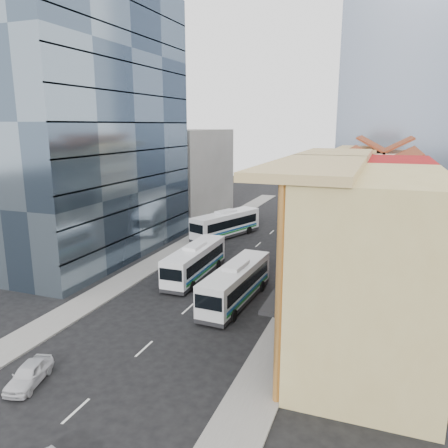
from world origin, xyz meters
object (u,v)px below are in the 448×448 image
at_px(bus_left_far, 226,224).
at_px(bus_right, 236,283).
at_px(sedan_left, 29,374).
at_px(office_tower, 88,123).
at_px(bus_left_near, 195,261).
at_px(shophouse_tan, 371,270).

xyz_separation_m(bus_left_far, bus_right, (8.42, -20.58, -0.09)).
xyz_separation_m(bus_left_far, sedan_left, (1.01, -36.12, -1.20)).
distance_m(office_tower, sedan_left, 30.71).
relative_size(bus_left_far, sedan_left, 3.07).
bearing_deg(office_tower, bus_left_far, 45.92).
bearing_deg(bus_left_near, bus_left_far, 98.80).
distance_m(office_tower, bus_left_far, 21.52).
distance_m(shophouse_tan, bus_right, 12.86).
xyz_separation_m(shophouse_tan, bus_right, (-10.75, 5.64, -4.26)).
relative_size(office_tower, bus_left_near, 2.82).
bearing_deg(bus_left_far, bus_right, -47.05).
bearing_deg(sedan_left, bus_left_far, 76.88).
distance_m(bus_left_near, sedan_left, 20.15).
xyz_separation_m(bus_left_near, bus_right, (5.77, -4.51, 0.03)).
height_order(shophouse_tan, bus_left_far, shophouse_tan).
xyz_separation_m(bus_right, sedan_left, (-7.40, -15.54, -1.11)).
relative_size(shophouse_tan, bus_left_far, 1.23).
bearing_deg(shophouse_tan, bus_right, 152.30).
bearing_deg(bus_right, bus_left_far, 115.33).
xyz_separation_m(shophouse_tan, sedan_left, (-18.15, -9.90, -5.37)).
xyz_separation_m(office_tower, sedan_left, (12.85, -23.90, -14.37)).
relative_size(shophouse_tan, bus_right, 1.29).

